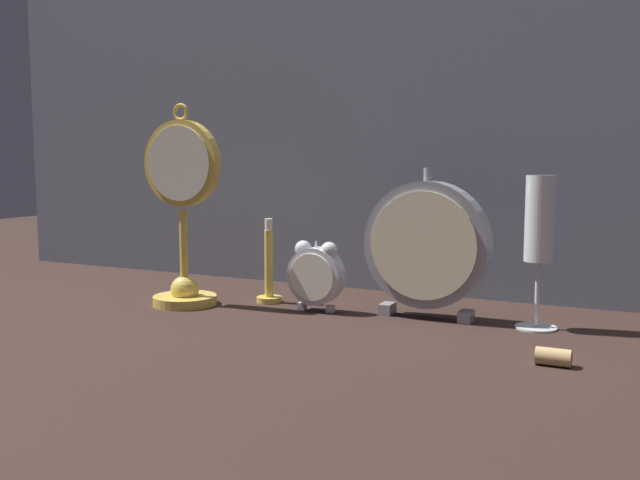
% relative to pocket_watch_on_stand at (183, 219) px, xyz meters
% --- Properties ---
extents(ground_plane, '(4.00, 4.00, 0.00)m').
position_rel_pocket_watch_on_stand_xyz_m(ground_plane, '(0.24, -0.05, -0.15)').
color(ground_plane, black).
extents(fabric_backdrop_drape, '(1.79, 0.01, 0.68)m').
position_rel_pocket_watch_on_stand_xyz_m(fabric_backdrop_drape, '(0.24, 0.28, 0.19)').
color(fabric_backdrop_drape, slate).
rests_on(fabric_backdrop_drape, ground_plane).
extents(pocket_watch_on_stand, '(0.15, 0.11, 0.34)m').
position_rel_pocket_watch_on_stand_xyz_m(pocket_watch_on_stand, '(0.00, 0.00, 0.00)').
color(pocket_watch_on_stand, gold).
rests_on(pocket_watch_on_stand, ground_plane).
extents(alarm_clock_twin_bell, '(0.09, 0.03, 0.12)m').
position_rel_pocket_watch_on_stand_xyz_m(alarm_clock_twin_bell, '(0.23, 0.05, -0.09)').
color(alarm_clock_twin_bell, silver).
rests_on(alarm_clock_twin_bell, ground_plane).
extents(mantel_clock_silver, '(0.20, 0.04, 0.24)m').
position_rel_pocket_watch_on_stand_xyz_m(mantel_clock_silver, '(0.41, 0.08, -0.03)').
color(mantel_clock_silver, gray).
rests_on(mantel_clock_silver, ground_plane).
extents(champagne_flute, '(0.06, 0.06, 0.23)m').
position_rel_pocket_watch_on_stand_xyz_m(champagne_flute, '(0.58, 0.09, -0.00)').
color(champagne_flute, silver).
rests_on(champagne_flute, ground_plane).
extents(brass_candlestick, '(0.04, 0.04, 0.15)m').
position_rel_pocket_watch_on_stand_xyz_m(brass_candlestick, '(0.12, 0.08, -0.10)').
color(brass_candlestick, gold).
rests_on(brass_candlestick, ground_plane).
extents(wine_cork, '(0.04, 0.02, 0.02)m').
position_rel_pocket_watch_on_stand_xyz_m(wine_cork, '(0.63, -0.10, -0.14)').
color(wine_cork, tan).
rests_on(wine_cork, ground_plane).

